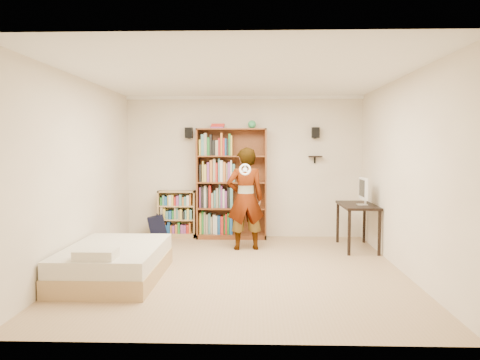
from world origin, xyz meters
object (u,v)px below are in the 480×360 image
object	(u,v)px
daybed	(114,258)
low_bookshelf	(177,214)
tall_bookshelf	(232,184)
computer_desk	(357,226)
person	(245,199)

from	to	relation	value
daybed	low_bookshelf	bearing A→B (deg)	83.15
tall_bookshelf	low_bookshelf	bearing A→B (deg)	176.89
low_bookshelf	tall_bookshelf	bearing A→B (deg)	-3.11
low_bookshelf	computer_desk	size ratio (longest dim) A/B	0.80
low_bookshelf	person	bearing A→B (deg)	-37.76
tall_bookshelf	computer_desk	world-z (taller)	tall_bookshelf
computer_desk	tall_bookshelf	bearing A→B (deg)	158.43
low_bookshelf	person	size ratio (longest dim) A/B	0.52
daybed	person	bearing A→B (deg)	47.69
person	low_bookshelf	bearing A→B (deg)	-47.56
low_bookshelf	computer_desk	xyz separation A→B (m)	(3.24, -0.92, -0.07)
tall_bookshelf	low_bookshelf	world-z (taller)	tall_bookshelf
person	computer_desk	bearing A→B (deg)	173.60
daybed	person	world-z (taller)	person
tall_bookshelf	daybed	size ratio (longest dim) A/B	1.12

